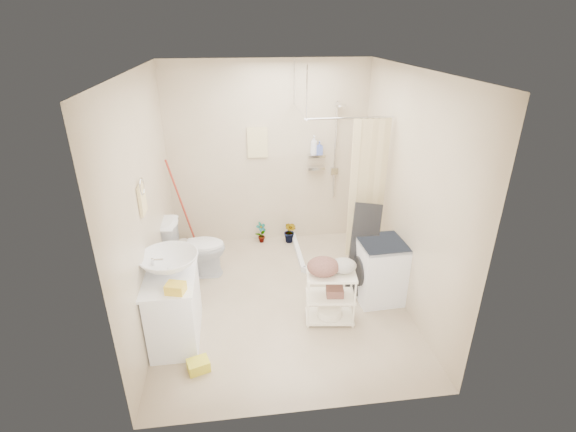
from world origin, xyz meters
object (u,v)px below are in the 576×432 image
(toilet, at_px, (195,247))
(laundry_rack, at_px, (331,293))
(vanity, at_px, (174,306))
(washing_machine, at_px, (379,270))

(toilet, bearing_deg, laundry_rack, -123.68)
(vanity, height_order, laundry_rack, vanity)
(vanity, height_order, washing_machine, vanity)
(toilet, height_order, laundry_rack, toilet)
(laundry_rack, bearing_deg, toilet, 150.27)
(washing_machine, bearing_deg, toilet, 156.81)
(washing_machine, relative_size, laundry_rack, 1.03)
(toilet, xyz_separation_m, washing_machine, (2.18, -0.80, -0.02))
(vanity, bearing_deg, washing_machine, 9.27)
(vanity, xyz_separation_m, toilet, (0.12, 1.19, 0.01))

